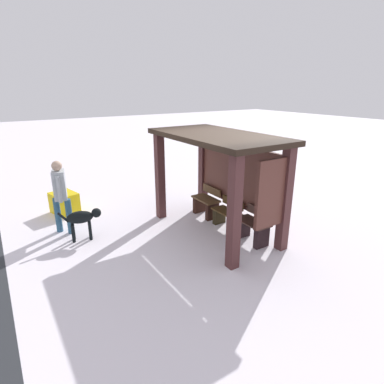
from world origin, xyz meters
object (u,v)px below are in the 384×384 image
Objects in this scene: bench_right_inside at (253,228)px; person_walking at (60,192)px; dog at (83,218)px; grit_bin at (64,203)px; bench_center_inside at (227,216)px; bus_shelter at (224,162)px; bench_left_inside at (206,204)px.

person_walking is (-2.73, -3.37, 0.68)m from bench_right_inside.
grit_bin is at bearing -179.44° from dog.
bench_center_inside reaches higher than grit_bin.
bench_left_inside is (-0.97, 0.22, -1.35)m from bus_shelter.
bench_left_inside is 0.46× the size of person_walking.
bus_shelter is at bearing -12.63° from bench_left_inside.
grit_bin is (-3.99, -3.10, -0.04)m from bench_right_inside.
dog is at bearing -124.40° from bench_right_inside.
person_walking is at bearing -105.96° from bench_left_inside.
person_walking is 0.84m from dog.
person_walking is 1.92× the size of dog.
bench_left_inside is 3.57m from person_walking.
bench_center_inside is 0.46× the size of person_walking.
dog reaches higher than bench_center_inside.
bus_shelter is 4.68× the size of grit_bin.
bench_right_inside is 0.46× the size of person_walking.
bench_right_inside is 3.74m from dog.
bench_center_inside is at bearing 61.29° from person_walking.
bench_left_inside is at bearing 74.04° from person_walking.
bench_left_inside is 3.82m from grit_bin.
person_walking is at bearing -11.87° from grit_bin.
dog is (0.62, 0.28, -0.49)m from person_walking.
dog is at bearing -114.65° from bus_shelter.
person_walking is 2.45× the size of grit_bin.
bench_center_inside is 1.00× the size of bench_right_inside.
bus_shelter is 1.59m from bench_right_inside.
bench_left_inside is at bearing -179.83° from bench_center_inside.
bus_shelter is 4.19× the size of bench_center_inside.
person_walking reaches higher than grit_bin.
bench_center_inside is 3.91m from person_walking.
grit_bin is at bearing -125.64° from bench_left_inside.
bench_right_inside is 4.39m from person_walking.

